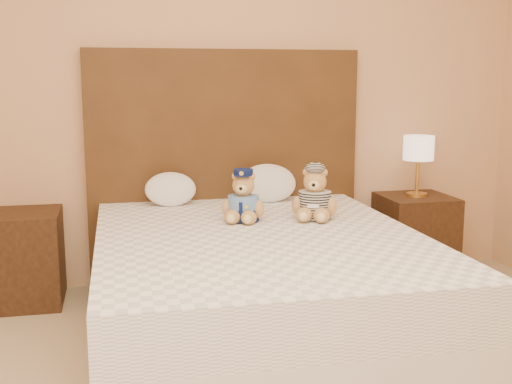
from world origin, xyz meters
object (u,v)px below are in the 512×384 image
(nightstand_right, at_px, (415,236))
(pillow_left, at_px, (170,188))
(nightstand_left, at_px, (22,258))
(teddy_prisoner, at_px, (315,193))
(lamp, at_px, (419,151))
(teddy_police, at_px, (243,196))
(pillow_right, at_px, (268,181))
(bed, at_px, (259,286))

(nightstand_right, xyz_separation_m, pillow_left, (-1.62, 0.03, 0.38))
(nightstand_left, bearing_deg, teddy_prisoner, -18.52)
(lamp, relative_size, teddy_police, 1.41)
(lamp, xyz_separation_m, pillow_right, (-1.01, 0.03, -0.17))
(pillow_right, bearing_deg, lamp, -1.71)
(pillow_left, height_order, pillow_right, pillow_right)
(bed, relative_size, nightstand_left, 3.64)
(lamp, distance_m, teddy_police, 1.38)
(bed, distance_m, nightstand_right, 1.48)
(nightstand_right, distance_m, pillow_right, 1.09)
(nightstand_right, height_order, lamp, lamp)
(lamp, bearing_deg, teddy_prisoner, -148.29)
(nightstand_right, distance_m, pillow_left, 1.67)
(nightstand_left, xyz_separation_m, pillow_left, (0.88, 0.03, 0.38))
(pillow_left, bearing_deg, teddy_police, -56.85)
(nightstand_right, height_order, pillow_left, pillow_left)
(nightstand_right, distance_m, teddy_police, 1.43)
(bed, distance_m, pillow_left, 0.99)
(bed, bearing_deg, nightstand_right, 32.62)
(bed, relative_size, pillow_right, 5.51)
(pillow_right, bearing_deg, nightstand_left, -178.85)
(bed, xyz_separation_m, teddy_police, (-0.02, 0.30, 0.42))
(pillow_left, bearing_deg, teddy_prisoner, -37.72)
(lamp, distance_m, pillow_right, 1.02)
(teddy_prisoner, distance_m, pillow_left, 0.94)
(lamp, bearing_deg, bed, -147.38)
(bed, bearing_deg, teddy_police, 94.06)
(bed, bearing_deg, lamp, 32.62)
(bed, distance_m, nightstand_left, 1.48)
(nightstand_right, height_order, teddy_police, teddy_police)
(teddy_police, bearing_deg, pillow_right, 86.15)
(nightstand_right, bearing_deg, pillow_left, 178.94)
(nightstand_left, relative_size, pillow_left, 1.77)
(bed, distance_m, teddy_police, 0.51)
(teddy_police, relative_size, pillow_right, 0.78)
(pillow_left, relative_size, pillow_right, 0.86)
(nightstand_left, bearing_deg, bed, -32.62)
(pillow_right, bearing_deg, teddy_prisoner, -77.41)
(bed, bearing_deg, pillow_left, 114.03)
(pillow_left, bearing_deg, pillow_right, 0.00)
(pillow_left, bearing_deg, lamp, -1.06)
(teddy_prisoner, xyz_separation_m, pillow_right, (-0.13, 0.57, -0.02))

